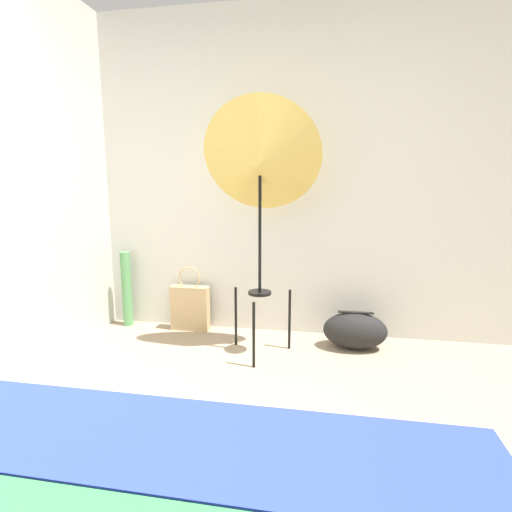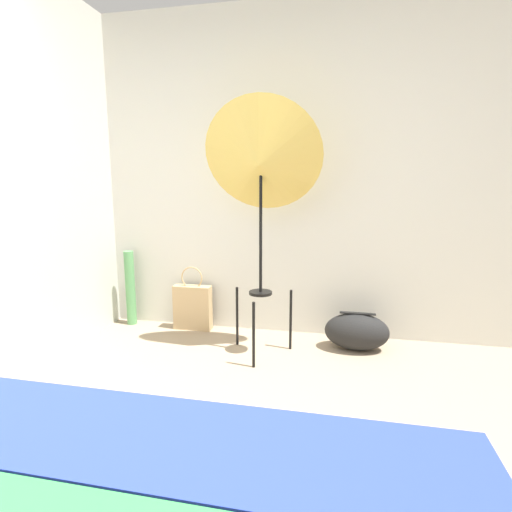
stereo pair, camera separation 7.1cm
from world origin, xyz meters
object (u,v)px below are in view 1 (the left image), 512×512
Objects in this scene: photo_umbrella at (260,162)px; paper_roll at (127,289)px; tote_bag at (190,307)px; duffel_bag at (355,331)px.

photo_umbrella is 1.68m from paper_roll.
tote_bag is at bearing 150.55° from photo_umbrella.
duffel_bag is (1.36, -0.16, -0.06)m from tote_bag.
photo_umbrella is 3.30× the size of tote_bag.
tote_bag is at bearing -0.75° from paper_roll.
paper_roll is (-1.94, 0.17, 0.19)m from duffel_bag.
paper_roll is at bearing 175.06° from duffel_bag.
tote_bag is at bearing 173.29° from duffel_bag.
photo_umbrella is 1.44m from duffel_bag.
paper_roll reaches higher than tote_bag.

